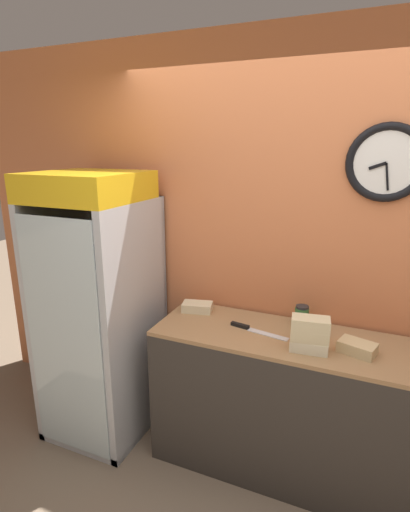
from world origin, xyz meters
name	(u,v)px	position (x,y,z in m)	size (l,w,h in m)	color
wall_back	(307,253)	(0.00, 1.15, 1.36)	(5.20, 0.10, 2.70)	#D17547
prep_counter	(287,404)	(0.00, 0.83, 0.46)	(1.65, 0.55, 0.92)	#332D28
beverage_cooler	(103,295)	(-1.32, 0.78, 1.01)	(0.66, 0.73, 1.86)	#B2B7BC
sandwich_stack_bottom	(309,345)	(0.12, 0.71, 0.96)	(0.21, 0.13, 0.07)	beige
sandwich_stack_middle	(310,334)	(0.12, 0.71, 1.02)	(0.22, 0.14, 0.07)	beige
sandwich_stack_top	(311,323)	(0.12, 0.71, 1.09)	(0.22, 0.14, 0.07)	beige
sandwich_flat_left	(357,348)	(0.36, 0.78, 0.96)	(0.22, 0.17, 0.06)	tan
sandwich_flat_right	(197,307)	(-0.67, 0.96, 0.95)	(0.22, 0.16, 0.06)	beige
chefs_knife	(251,329)	(-0.25, 0.82, 0.93)	(0.38, 0.10, 0.02)	silver
condiment_jar	(302,316)	(0.02, 1.00, 0.99)	(0.09, 0.09, 0.13)	#336B38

